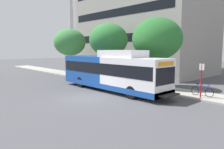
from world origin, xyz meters
TOP-DOWN VIEW (x-y plane):
  - ground_plane at (0.00, 8.00)m, footprint 120.00×120.00m
  - sidewalk_curb at (7.00, 6.00)m, footprint 3.00×56.00m
  - transit_bus at (3.50, 1.00)m, footprint 2.58×12.25m
  - bus_stop_sign_pole at (6.08, -6.07)m, footprint 0.10×0.36m
  - bicycle_parked at (6.70, -5.90)m, footprint 0.52×1.76m
  - street_tree_near_stop at (7.61, -0.91)m, footprint 4.71×4.71m
  - street_tree_mid_block at (7.94, 6.41)m, footprint 4.67×4.67m
  - street_tree_far_block at (7.63, 14.79)m, footprint 4.68×4.68m
  - lattice_comm_tower at (15.84, 27.55)m, footprint 1.10×1.10m

SIDE VIEW (x-z plane):
  - ground_plane at x=0.00m, z-range 0.00..0.00m
  - sidewalk_curb at x=7.00m, z-range 0.00..0.14m
  - bicycle_parked at x=6.70m, z-range 0.05..1.07m
  - bus_stop_sign_pole at x=6.08m, z-range 0.35..2.95m
  - transit_bus at x=3.50m, z-range -0.12..3.53m
  - street_tree_near_stop at x=7.61m, z-range 1.41..7.98m
  - street_tree_far_block at x=7.63m, z-range 1.43..8.01m
  - street_tree_mid_block at x=7.94m, z-range 1.49..8.19m
  - lattice_comm_tower at x=15.84m, z-range -4.61..22.66m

